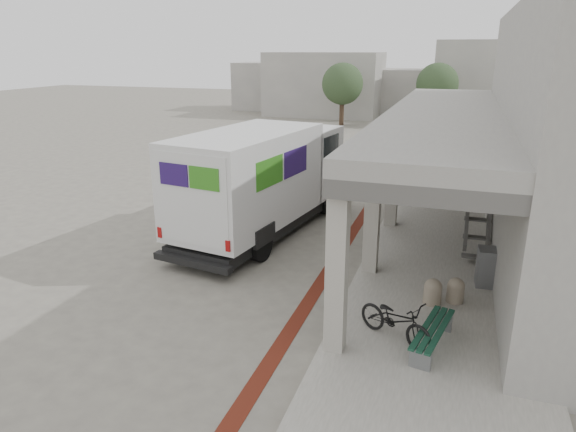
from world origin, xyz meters
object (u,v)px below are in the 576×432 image
(fedex_truck, at_px, (263,178))
(utility_cabinet, at_px, (486,267))
(bench, at_px, (432,333))
(bicycle_black, at_px, (396,320))

(fedex_truck, height_order, utility_cabinet, fedex_truck)
(utility_cabinet, bearing_deg, fedex_truck, 158.78)
(fedex_truck, bearing_deg, bench, -35.60)
(fedex_truck, height_order, bicycle_black, fedex_truck)
(fedex_truck, relative_size, bench, 4.26)
(bench, distance_m, utility_cabinet, 3.58)
(bench, bearing_deg, utility_cabinet, 84.04)
(fedex_truck, distance_m, bench, 8.14)
(bicycle_black, bearing_deg, utility_cabinet, 1.33)
(bicycle_black, bearing_deg, fedex_truck, 71.84)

